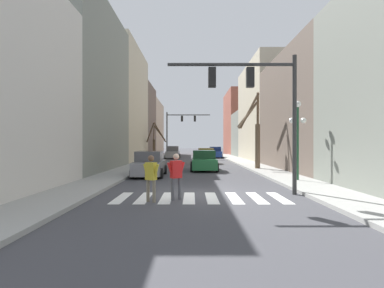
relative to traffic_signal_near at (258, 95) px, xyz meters
name	(u,v)px	position (x,y,z in m)	size (l,w,h in m)	color
ground_plane	(199,194)	(-2.49, 0.11, -4.25)	(240.00, 240.00, 0.00)	#424247
sidewalk_left	(72,192)	(-7.95, 0.11, -4.18)	(2.36, 90.00, 0.15)	#9E9E99
sidewalk_right	(326,192)	(2.97, 0.11, -4.18)	(2.36, 90.00, 0.15)	#9E9E99
building_row_left	(115,113)	(-12.13, 23.93, 1.67)	(6.00, 59.91, 13.61)	beige
building_row_right	(270,118)	(7.15, 25.19, 1.12)	(6.00, 59.75, 12.42)	gray
crosswalk_stripes	(200,198)	(-2.49, -0.79, -4.25)	(6.75, 2.60, 0.01)	white
traffic_signal_near	(258,95)	(0.00, 0.00, 0.00)	(5.50, 0.28, 5.94)	#2D2D2D
traffic_signal_far	(178,125)	(-4.76, 31.41, 0.64)	(6.43, 0.28, 6.80)	#2D2D2D
street_lamp_right_corner	(297,124)	(3.04, 3.84, -1.00)	(0.95, 0.36, 4.39)	#1E4C2D
car_parked_left_far	(205,156)	(-1.31, 20.09, -3.47)	(2.05, 4.29, 1.67)	#A38423
car_parked_left_near	(149,165)	(-5.63, 7.07, -3.48)	(2.03, 4.24, 1.66)	gray
car_parked_right_mid	(203,161)	(-1.87, 11.44, -3.49)	(2.15, 4.64, 1.63)	#236B38
car_parked_right_near	(172,153)	(-5.61, 30.35, -3.42)	(2.09, 4.11, 1.80)	gray
car_driving_toward_lane	(214,153)	(0.67, 32.48, -3.47)	(2.00, 4.18, 1.68)	navy
pedestrian_on_left_sidewalk	(150,174)	(-4.34, -1.65, -3.22)	(0.67, 0.48, 1.74)	#7A705B
pedestrian_crossing_street	(175,172)	(-3.44, -1.24, -3.19)	(0.71, 0.47, 1.79)	#4C4C51
street_tree_right_near	(255,133)	(2.38, 11.84, -1.18)	(2.27, 2.83, 6.25)	brown
street_tree_left_mid	(154,141)	(-7.83, 27.63, -1.78)	(2.89, 1.72, 4.89)	#473828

